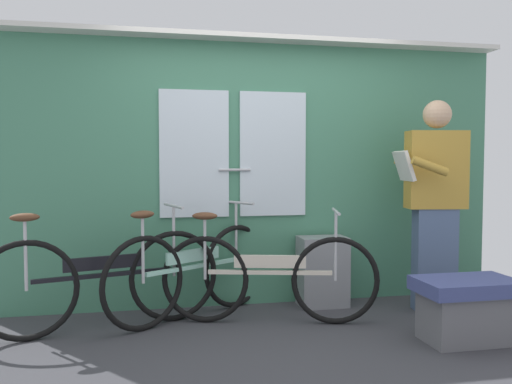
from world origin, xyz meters
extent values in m
cube|color=#38383D|center=(0.00, 0.00, -0.02)|extent=(5.54, 3.91, 0.04)
cube|color=#427F60|center=(0.00, 1.15, 1.16)|extent=(4.54, 0.08, 2.32)
cube|color=silver|center=(-0.55, 1.10, 1.35)|extent=(0.60, 0.02, 1.10)
cube|color=silver|center=(0.15, 1.10, 1.35)|extent=(0.60, 0.02, 1.10)
cylinder|color=#B2B2B7|center=(-0.20, 1.08, 1.21)|extent=(0.28, 0.02, 0.02)
cube|color=silver|center=(0.00, 1.05, 2.34)|extent=(4.54, 0.28, 0.04)
torus|color=black|center=(0.49, 0.39, 0.35)|extent=(0.68, 0.21, 0.69)
torus|color=black|center=(-0.51, 0.65, 0.35)|extent=(0.68, 0.21, 0.69)
cube|color=beige|center=(-0.01, 0.52, 0.41)|extent=(0.96, 0.27, 0.03)
cube|color=beige|center=(-0.01, 0.52, 0.49)|extent=(0.56, 0.17, 0.10)
cylinder|color=#B7B7BC|center=(-0.51, 0.65, 0.60)|extent=(0.02, 0.02, 0.51)
ellipsoid|color=brown|center=(-0.51, 0.65, 0.85)|extent=(0.22, 0.14, 0.06)
cylinder|color=#B7B7BC|center=(0.49, 0.39, 0.62)|extent=(0.02, 0.02, 0.55)
cylinder|color=#B7B7BC|center=(0.49, 0.39, 0.89)|extent=(0.13, 0.43, 0.02)
torus|color=black|center=(-0.19, 1.05, 0.36)|extent=(0.63, 0.43, 0.73)
torus|color=black|center=(-0.99, 0.53, 0.36)|extent=(0.63, 0.43, 0.73)
cube|color=#9EDBC6|center=(-0.59, 0.79, 0.42)|extent=(0.78, 0.52, 0.03)
cube|color=#9EDBC6|center=(-0.59, 0.79, 0.52)|extent=(0.45, 0.31, 0.10)
cylinder|color=#B7B7BC|center=(-0.99, 0.53, 0.62)|extent=(0.02, 0.02, 0.52)
ellipsoid|color=brown|center=(-0.99, 0.53, 0.88)|extent=(0.22, 0.18, 0.06)
cylinder|color=#B7B7BC|center=(-0.19, 1.05, 0.64)|extent=(0.02, 0.02, 0.56)
cylinder|color=#B7B7BC|center=(-0.19, 1.05, 0.92)|extent=(0.26, 0.38, 0.02)
torus|color=black|center=(-0.75, 0.74, 0.37)|extent=(0.72, 0.24, 0.73)
torus|color=black|center=(-1.80, 0.45, 0.37)|extent=(0.72, 0.24, 0.73)
cube|color=black|center=(-1.28, 0.60, 0.43)|extent=(1.01, 0.30, 0.03)
cube|color=black|center=(-1.28, 0.60, 0.52)|extent=(0.59, 0.19, 0.10)
cylinder|color=#B7B7BC|center=(-1.80, 0.45, 0.63)|extent=(0.02, 0.02, 0.52)
ellipsoid|color=brown|center=(-1.80, 0.45, 0.89)|extent=(0.22, 0.14, 0.06)
cylinder|color=#B7B7BC|center=(-0.75, 0.74, 0.65)|extent=(0.02, 0.02, 0.56)
cylinder|color=#B7B7BC|center=(-0.75, 0.74, 0.93)|extent=(0.14, 0.43, 0.02)
cube|color=slate|center=(1.46, 0.60, 0.44)|extent=(0.37, 0.23, 0.88)
cube|color=#B78C33|center=(1.46, 0.60, 1.21)|extent=(0.52, 0.27, 0.66)
sphere|color=tan|center=(1.46, 0.60, 1.68)|extent=(0.24, 0.24, 0.24)
cube|color=silver|center=(1.18, 0.65, 1.24)|extent=(0.16, 0.35, 0.26)
cylinder|color=#B78C33|center=(1.29, 0.41, 1.24)|extent=(0.31, 0.12, 0.17)
cylinder|color=#B78C33|center=(1.36, 0.85, 1.24)|extent=(0.31, 0.12, 0.17)
cube|color=gray|center=(0.56, 0.93, 0.31)|extent=(0.42, 0.28, 0.62)
cube|color=#3D477F|center=(1.26, -0.18, 0.40)|extent=(0.70, 0.44, 0.10)
cube|color=slate|center=(1.26, -0.18, 0.17)|extent=(0.60, 0.36, 0.35)
camera|label=1|loc=(-0.96, -3.54, 1.28)|focal=37.47mm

